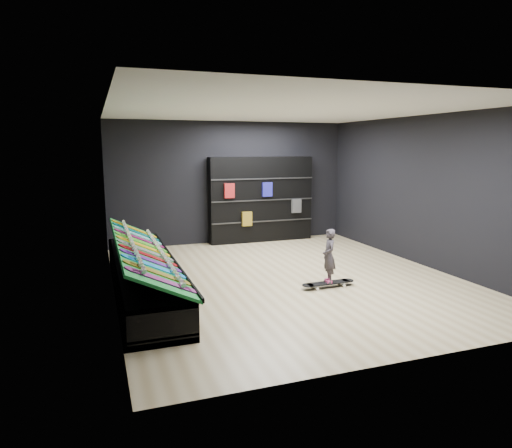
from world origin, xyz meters
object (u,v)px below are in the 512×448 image
object	(u,v)px
display_rack	(143,278)
child	(329,266)
back_shelving	(261,199)
floor_skateboard	(328,284)

from	to	relation	value
display_rack	child	distance (m)	3.12
back_shelving	child	xyz separation A→B (m)	(-0.27, -4.09, -0.70)
floor_skateboard	child	xyz separation A→B (m)	(0.00, 0.00, 0.32)
child	display_rack	bearing A→B (deg)	-91.51
display_rack	floor_skateboard	distance (m)	3.12
floor_skateboard	back_shelving	bearing A→B (deg)	84.31
floor_skateboard	child	bearing A→B (deg)	0.00
child	floor_skateboard	bearing A→B (deg)	180.00
display_rack	child	size ratio (longest dim) A/B	8.10
display_rack	back_shelving	xyz separation A→B (m)	(3.29, 3.32, 0.82)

